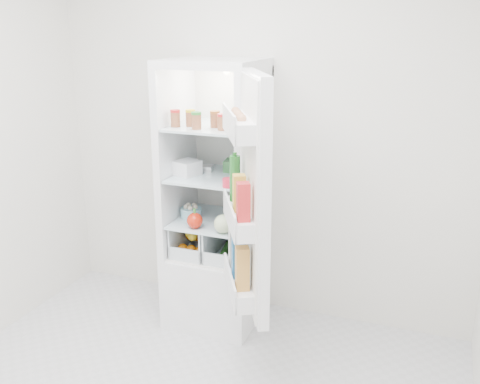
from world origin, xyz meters
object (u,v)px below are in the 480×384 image
at_px(mushroom_bowl, 191,213).
at_px(refrigerator, 219,227).
at_px(fridge_door, 250,201).
at_px(red_cabbage, 237,210).

bearing_deg(mushroom_bowl, refrigerator, 27.56).
xyz_separation_m(refrigerator, fridge_door, (0.45, -0.60, 0.43)).
height_order(red_cabbage, mushroom_bowl, red_cabbage).
height_order(mushroom_bowl, fridge_door, fridge_door).
xyz_separation_m(refrigerator, red_cabbage, (0.15, -0.05, 0.16)).
relative_size(red_cabbage, mushroom_bowl, 1.12).
relative_size(mushroom_bowl, fridge_door, 0.11).
bearing_deg(red_cabbage, fridge_door, -62.12).
bearing_deg(mushroom_bowl, red_cabbage, 6.31).
distance_m(refrigerator, mushroom_bowl, 0.22).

